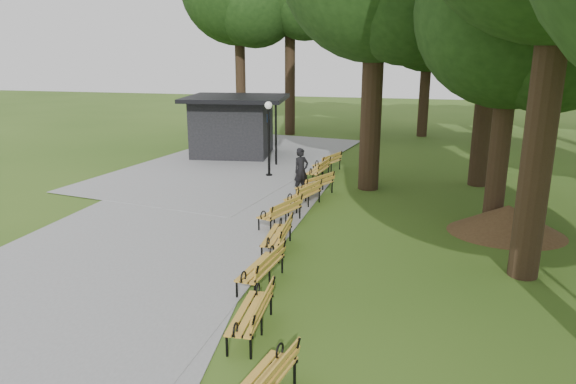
% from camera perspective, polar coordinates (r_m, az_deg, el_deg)
% --- Properties ---
extents(ground, '(100.00, 100.00, 0.00)m').
position_cam_1_polar(ground, '(11.69, -4.69, -11.95)').
color(ground, '#315117').
rests_on(ground, ground).
extents(path, '(12.00, 38.00, 0.06)m').
position_cam_1_polar(path, '(15.70, -15.37, -5.02)').
color(path, gray).
rests_on(path, ground).
extents(person, '(0.74, 0.76, 1.75)m').
position_cam_1_polar(person, '(19.79, 1.44, 2.30)').
color(person, black).
rests_on(person, ground).
extents(kiosk, '(5.33, 4.77, 3.06)m').
position_cam_1_polar(kiosk, '(27.02, -6.09, 7.15)').
color(kiosk, black).
rests_on(kiosk, ground).
extents(lamp_post, '(0.32, 0.32, 3.22)m').
position_cam_1_polar(lamp_post, '(22.25, -2.13, 7.50)').
color(lamp_post, black).
rests_on(lamp_post, ground).
extents(dirt_mound, '(2.86, 2.86, 0.88)m').
position_cam_1_polar(dirt_mound, '(16.91, 22.77, -2.76)').
color(dirt_mound, '#47301C').
rests_on(dirt_mound, ground).
extents(bench_2, '(0.72, 1.92, 0.88)m').
position_cam_1_polar(bench_2, '(10.34, -4.14, -13.05)').
color(bench_2, '#BF8A2C').
rests_on(bench_2, ground).
extents(bench_3, '(0.88, 1.97, 0.88)m').
position_cam_1_polar(bench_3, '(12.28, -3.01, -8.24)').
color(bench_3, '#BF8A2C').
rests_on(bench_3, ground).
extents(bench_4, '(0.72, 1.92, 0.88)m').
position_cam_1_polar(bench_4, '(14.27, -1.25, -4.77)').
color(bench_4, '#BF8A2C').
rests_on(bench_4, ground).
extents(bench_5, '(1.25, 2.00, 0.88)m').
position_cam_1_polar(bench_5, '(16.29, -0.88, -2.18)').
color(bench_5, '#BF8A2C').
rests_on(bench_5, ground).
extents(bench_6, '(1.19, 2.00, 0.88)m').
position_cam_1_polar(bench_6, '(18.16, 1.64, -0.33)').
color(bench_6, '#BF8A2C').
rests_on(bench_6, ground).
extents(bench_7, '(1.42, 1.99, 0.88)m').
position_cam_1_polar(bench_7, '(19.51, 2.93, 0.77)').
color(bench_7, '#BF8A2C').
rests_on(bench_7, ground).
extents(bench_8, '(0.88, 1.97, 0.88)m').
position_cam_1_polar(bench_8, '(21.94, 3.29, 2.41)').
color(bench_8, '#BF8A2C').
rests_on(bench_8, ground).
extents(bench_9, '(1.25, 2.00, 0.88)m').
position_cam_1_polar(bench_9, '(23.39, 4.26, 3.20)').
color(bench_9, '#BF8A2C').
rests_on(bench_9, ground).
extents(lawn_tree_1, '(5.55, 5.55, 9.18)m').
position_cam_1_polar(lawn_tree_1, '(16.80, 23.43, 17.62)').
color(lawn_tree_1, black).
rests_on(lawn_tree_1, ground).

